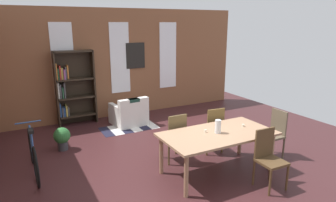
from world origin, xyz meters
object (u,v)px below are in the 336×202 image
(dining_chair_head_right, at_px, (274,132))
(dining_chair_far_left, at_px, (175,136))
(dining_table, at_px, (218,137))
(armchair_white, at_px, (129,114))
(vase_on_table, at_px, (218,127))
(dining_chair_far_right, at_px, (212,128))
(bookshelf_tall, at_px, (72,88))
(bicycle_second, at_px, (33,155))
(dining_chair_near_right, at_px, (268,156))
(potted_plant_by_shelf, at_px, (62,137))

(dining_chair_head_right, distance_m, dining_chair_far_left, 1.95)
(dining_table, relative_size, armchair_white, 2.26)
(vase_on_table, relative_size, dining_chair_far_right, 0.25)
(vase_on_table, height_order, dining_chair_far_left, vase_on_table)
(bookshelf_tall, bearing_deg, bicycle_second, -115.93)
(dining_table, bearing_deg, dining_chair_head_right, -0.07)
(armchair_white, bearing_deg, vase_on_table, -82.06)
(dining_table, relative_size, dining_chair_far_left, 2.08)
(dining_table, relative_size, dining_chair_head_right, 2.08)
(dining_chair_head_right, height_order, dining_chair_far_left, same)
(dining_chair_far_left, relative_size, bicycle_second, 0.57)
(dining_table, distance_m, dining_chair_far_right, 0.88)
(dining_table, xyz_separation_m, bookshelf_tall, (-1.71, 3.88, 0.31))
(vase_on_table, distance_m, dining_chair_near_right, 0.94)
(dining_table, distance_m, potted_plant_by_shelf, 3.24)
(potted_plant_by_shelf, bearing_deg, dining_chair_far_right, -29.71)
(vase_on_table, xyz_separation_m, bookshelf_tall, (-1.70, 3.88, 0.12))
(dining_table, height_order, bicycle_second, bicycle_second)
(dining_chair_far_right, distance_m, potted_plant_by_shelf, 3.12)
(vase_on_table, bearing_deg, bookshelf_tall, 113.68)
(dining_table, bearing_deg, dining_chair_near_right, -59.02)
(bicycle_second, height_order, potted_plant_by_shelf, bicycle_second)
(dining_chair_far_right, bearing_deg, vase_on_table, -120.88)
(dining_table, xyz_separation_m, vase_on_table, (-0.01, 0.00, 0.19))
(dining_chair_far_right, relative_size, dining_chair_head_right, 1.00)
(dining_chair_far_right, bearing_deg, potted_plant_by_shelf, 150.29)
(dining_chair_head_right, relative_size, bicycle_second, 0.57)
(vase_on_table, height_order, dining_chair_far_right, vase_on_table)
(dining_chair_far_right, relative_size, bicycle_second, 0.57)
(dining_chair_far_right, height_order, bookshelf_tall, bookshelf_tall)
(bicycle_second, bearing_deg, armchair_white, 34.67)
(vase_on_table, relative_size, dining_chair_near_right, 0.25)
(dining_chair_far_right, relative_size, bookshelf_tall, 0.50)
(bookshelf_tall, bearing_deg, dining_chair_head_right, -51.67)
(dining_table, height_order, potted_plant_by_shelf, dining_table)
(dining_chair_far_left, distance_m, potted_plant_by_shelf, 2.40)
(dining_chair_far_right, relative_size, dining_chair_near_right, 1.00)
(dining_table, height_order, dining_chair_near_right, dining_chair_near_right)
(dining_chair_head_right, distance_m, bookshelf_tall, 4.97)
(dining_table, relative_size, bicycle_second, 1.18)
(dining_chair_head_right, xyz_separation_m, potted_plant_by_shelf, (-3.62, 2.29, -0.23))
(bookshelf_tall, bearing_deg, dining_chair_far_right, -55.61)
(vase_on_table, relative_size, potted_plant_by_shelf, 0.48)
(potted_plant_by_shelf, bearing_deg, bicycle_second, -127.51)
(dining_table, relative_size, bookshelf_tall, 1.03)
(dining_chair_far_left, bearing_deg, potted_plant_by_shelf, 139.72)
(vase_on_table, xyz_separation_m, dining_chair_head_right, (1.37, -0.00, -0.35))
(vase_on_table, bearing_deg, armchair_white, 97.94)
(dining_chair_far_left, xyz_separation_m, dining_chair_near_right, (0.89, -1.49, 0.00))
(vase_on_table, height_order, armchair_white, vase_on_table)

